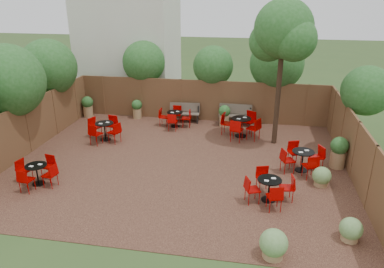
# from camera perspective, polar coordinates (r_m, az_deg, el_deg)

# --- Properties ---
(ground) EXTENTS (80.00, 80.00, 0.00)m
(ground) POSITION_cam_1_polar(r_m,az_deg,el_deg) (13.67, -1.95, -4.56)
(ground) COLOR #354F23
(ground) RESTS_ON ground
(courtyard_paving) EXTENTS (12.00, 10.00, 0.02)m
(courtyard_paving) POSITION_cam_1_polar(r_m,az_deg,el_deg) (13.66, -1.95, -4.52)
(courtyard_paving) COLOR #321B14
(courtyard_paving) RESTS_ON ground
(fence_back) EXTENTS (12.00, 0.08, 2.00)m
(fence_back) POSITION_cam_1_polar(r_m,az_deg,el_deg) (17.92, 1.35, 5.21)
(fence_back) COLOR brown
(fence_back) RESTS_ON ground
(fence_left) EXTENTS (0.08, 10.00, 2.00)m
(fence_left) POSITION_cam_1_polar(r_m,az_deg,el_deg) (15.60, -24.10, 0.84)
(fence_left) COLOR brown
(fence_left) RESTS_ON ground
(fence_right) EXTENTS (0.08, 10.00, 2.00)m
(fence_right) POSITION_cam_1_polar(r_m,az_deg,el_deg) (13.43, 23.93, -2.29)
(fence_right) COLOR brown
(fence_right) RESTS_ON ground
(neighbour_building) EXTENTS (5.00, 4.00, 8.00)m
(neighbour_building) POSITION_cam_1_polar(r_m,az_deg,el_deg) (21.34, -9.75, 15.72)
(neighbour_building) COLOR beige
(neighbour_building) RESTS_ON ground
(overhang_foliage) EXTENTS (15.46, 10.82, 2.75)m
(overhang_foliage) POSITION_cam_1_polar(r_m,az_deg,el_deg) (15.72, -11.03, 9.06)
(overhang_foliage) COLOR #1F531B
(overhang_foliage) RESTS_ON ground
(courtyard_tree) EXTENTS (2.49, 2.39, 5.74)m
(courtyard_tree) POSITION_cam_1_polar(r_m,az_deg,el_deg) (14.71, 13.91, 14.78)
(courtyard_tree) COLOR black
(courtyard_tree) RESTS_ON courtyard_paving
(park_bench_left) EXTENTS (1.49, 0.60, 0.90)m
(park_bench_left) POSITION_cam_1_polar(r_m,az_deg,el_deg) (17.84, -1.18, 3.40)
(park_bench_left) COLOR brown
(park_bench_left) RESTS_ON courtyard_paving
(park_bench_right) EXTENTS (1.55, 0.50, 0.96)m
(park_bench_right) POSITION_cam_1_polar(r_m,az_deg,el_deg) (17.54, 6.70, 3.04)
(park_bench_right) COLOR brown
(park_bench_right) RESTS_ON courtyard_paving
(bistro_tables) EXTENTS (10.10, 7.63, 0.96)m
(bistro_tables) POSITION_cam_1_polar(r_m,az_deg,el_deg) (14.32, 0.33, -1.28)
(bistro_tables) COLOR black
(bistro_tables) RESTS_ON courtyard_paving
(planters) EXTENTS (11.90, 4.60, 1.15)m
(planters) POSITION_cam_1_polar(r_m,az_deg,el_deg) (16.31, 0.96, 2.06)
(planters) COLOR #95744A
(planters) RESTS_ON courtyard_paving
(low_shrubs) EXTENTS (2.57, 4.46, 0.73)m
(low_shrubs) POSITION_cam_1_polar(r_m,az_deg,el_deg) (10.53, 17.88, -12.04)
(low_shrubs) COLOR #95744A
(low_shrubs) RESTS_ON courtyard_paving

